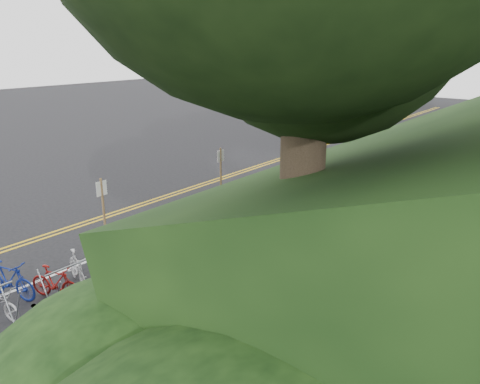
% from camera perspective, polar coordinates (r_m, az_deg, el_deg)
% --- Properties ---
extents(road_markings, '(7.47, 80.00, 0.01)m').
position_cam_1_polar(road_markings, '(19.99, -3.95, -2.06)').
color(road_markings, gold).
rests_on(road_markings, ground).
extents(red_curb, '(0.25, 28.00, 0.10)m').
position_cam_1_polar(red_curb, '(18.72, 11.62, -3.67)').
color(red_curb, maroon).
rests_on(red_curb, ground).
extents(bike_racks_rest, '(1.14, 23.00, 1.17)m').
position_cam_1_polar(bike_racks_rest, '(20.54, 6.41, 0.91)').
color(bike_racks_rest, gray).
rests_on(bike_racks_rest, ground).
extents(signposts_rest, '(0.08, 18.40, 2.50)m').
position_cam_1_polar(signposts_rest, '(22.49, 2.69, 4.01)').
color(signposts_rest, brown).
rests_on(signposts_rest, ground).
extents(bike_front, '(1.02, 1.92, 1.11)m').
position_cam_1_polar(bike_front, '(14.54, -26.35, -9.56)').
color(bike_front, navy).
rests_on(bike_front, ground).
extents(bike_valet, '(3.49, 13.12, 1.04)m').
position_cam_1_polar(bike_valet, '(13.68, -18.58, -10.73)').
color(bike_valet, slate).
rests_on(bike_valet, ground).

